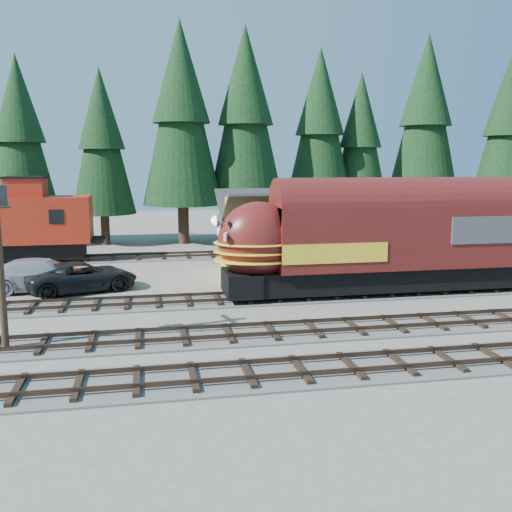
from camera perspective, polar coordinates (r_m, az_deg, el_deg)
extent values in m
plane|color=#6B665B|center=(27.45, 12.99, -5.69)|extent=(120.00, 120.00, 0.00)
cube|color=#4C4947|center=(42.76, -9.56, -0.15)|extent=(32.00, 3.20, 0.08)
cube|color=#38281E|center=(42.02, -9.54, -0.03)|extent=(32.00, 0.08, 0.16)
cube|color=#38281E|center=(43.44, -9.59, 0.27)|extent=(32.00, 0.08, 0.16)
cube|color=gold|center=(36.75, 6.47, 0.99)|extent=(12.00, 6.00, 3.40)
cube|color=yellow|center=(36.48, 6.54, 4.75)|extent=(11.88, 3.30, 1.44)
cube|color=white|center=(34.37, -2.66, 1.30)|extent=(0.06, 2.40, 0.60)
cone|color=black|center=(51.84, -22.56, 11.22)|extent=(5.69, 5.69, 12.96)
cone|color=black|center=(50.28, -15.19, 11.03)|extent=(5.34, 5.34, 12.17)
cone|color=black|center=(49.92, -7.49, 14.00)|extent=(6.78, 6.78, 15.45)
cone|color=black|center=(51.39, -1.05, 13.91)|extent=(6.76, 6.76, 15.41)
cone|color=black|center=(54.34, 6.40, 12.74)|extent=(6.27, 6.27, 14.28)
cone|color=black|center=(56.31, 10.39, 11.33)|extent=(5.55, 5.55, 12.63)
cone|color=black|center=(59.35, 16.60, 13.19)|extent=(6.93, 6.93, 15.79)
cone|color=black|center=(59.47, 23.93, 11.67)|extent=(6.24, 6.24, 14.21)
cube|color=black|center=(31.48, 12.95, -2.02)|extent=(15.51, 2.78, 1.20)
cube|color=#5A1714|center=(31.49, 14.55, 2.03)|extent=(14.15, 3.27, 3.27)
ellipsoid|color=#5A1714|center=(29.00, 0.20, 1.51)|extent=(4.14, 3.20, 4.03)
cube|color=#38383A|center=(33.38, 20.84, 2.78)|extent=(4.35, 3.33, 1.42)
sphere|color=white|center=(28.53, -4.05, 3.56)|extent=(0.48, 0.48, 0.48)
cube|color=black|center=(43.61, -23.07, 0.51)|extent=(9.69, 2.50, 1.08)
cube|color=#9D2110|center=(43.36, -23.26, 3.32)|extent=(10.77, 3.12, 3.23)
cube|color=#9D2110|center=(43.00, -22.04, 6.38)|extent=(2.58, 2.37, 1.29)
imported|color=black|center=(32.66, -17.01, -1.98)|extent=(6.50, 4.57, 1.65)
imported|color=#B2B4BA|center=(33.43, -20.49, -1.78)|extent=(6.22, 2.62, 1.79)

